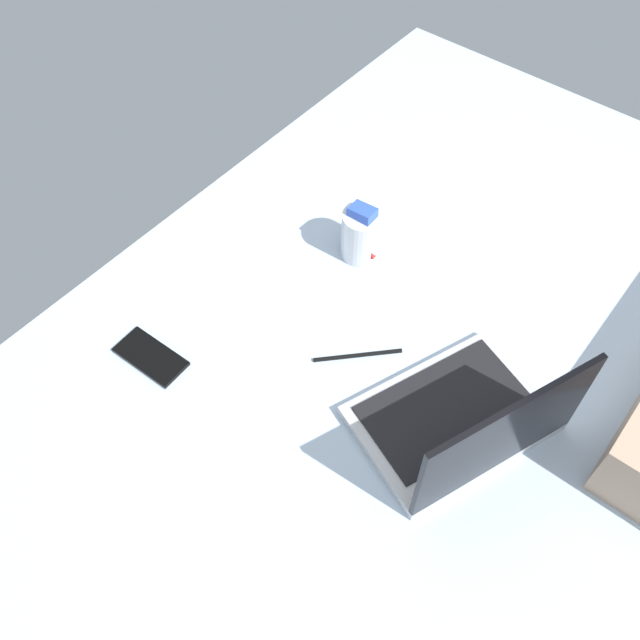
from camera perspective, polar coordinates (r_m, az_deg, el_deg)
The scene contains 5 objects.
bed_mattress at distance 140.01cm, azimuth 10.63°, elevation -5.31°, with size 180.00×140.00×18.00cm, color silver.
laptop at distance 120.93cm, azimuth 11.90°, elevation -8.26°, with size 39.01×33.20×23.00cm.
snack_cup at distance 142.57cm, azimuth 3.62°, elevation 7.16°, with size 9.00×9.00×13.23cm.
cell_phone at distance 133.84cm, azimuth -13.85°, elevation -2.98°, with size 6.80×14.00×0.80cm, color black.
charger_cable at distance 130.46cm, azimuth 3.15°, elevation -2.94°, with size 17.00×0.60×0.60cm, color black.
Camera 1 is at (71.33, 24.60, 126.95)cm, focal length 38.62 mm.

